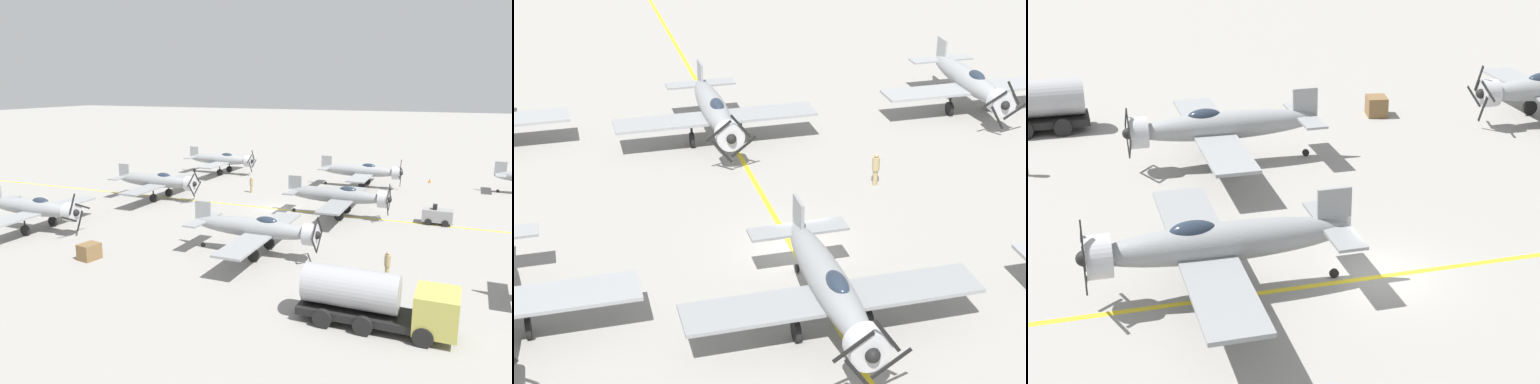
% 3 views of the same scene
% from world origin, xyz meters
% --- Properties ---
extents(ground_plane, '(400.00, 400.00, 0.00)m').
position_xyz_m(ground_plane, '(0.00, 0.00, 0.00)').
color(ground_plane, gray).
extents(taxiway_stripe, '(0.30, 160.00, 0.01)m').
position_xyz_m(taxiway_stripe, '(0.00, 0.00, 0.00)').
color(taxiway_stripe, yellow).
rests_on(taxiway_stripe, ground).
extents(airplane_mid_center, '(12.00, 9.98, 3.65)m').
position_xyz_m(airplane_mid_center, '(0.41, 6.31, 2.01)').
color(airplane_mid_center, gray).
rests_on(airplane_mid_center, ground).
extents(airplane_mid_right, '(12.00, 9.98, 3.65)m').
position_xyz_m(airplane_mid_right, '(13.57, 3.40, 2.01)').
color(airplane_mid_right, gray).
rests_on(airplane_mid_right, ground).
extents(supply_crate_by_tanker, '(1.57, 1.38, 1.16)m').
position_xyz_m(supply_crate_by_tanker, '(19.23, -7.33, 0.58)').
color(supply_crate_by_tanker, brown).
rests_on(supply_crate_by_tanker, ground).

